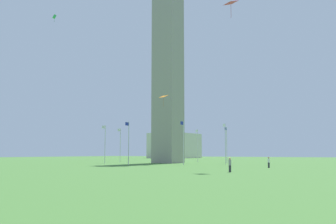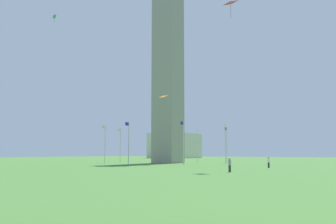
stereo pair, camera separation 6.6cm
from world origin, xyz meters
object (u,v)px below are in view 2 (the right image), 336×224
object	(u,v)px
flagpole_se	(227,143)
kite_green_box	(54,17)
flagpole_n	(128,141)
kite_red_diamond	(231,3)
flagpole_w	(120,144)
distant_building	(175,146)
flagpole_s	(198,144)
obelisk_monument	(168,55)
person_gray_shirt	(230,165)
kite_orange_diamond	(163,97)
flagpole_e	(225,142)
person_white_shirt	(269,162)
flagpole_ne	(183,141)
flagpole_sw	(157,144)
flagpole_nw	(105,142)

from	to	relation	value
flagpole_se	kite_green_box	size ratio (longest dim) A/B	5.14
flagpole_n	kite_red_diamond	world-z (taller)	kite_red_diamond
flagpole_w	distant_building	world-z (taller)	distant_building
flagpole_s	distant_building	world-z (taller)	distant_building
obelisk_monument	flagpole_s	xyz separation A→B (m)	(-13.92, 0.00, -20.17)
flagpole_se	kite_green_box	distance (m)	46.75
person_gray_shirt	kite_orange_diamond	distance (m)	32.92
person_gray_shirt	flagpole_se	bearing A→B (deg)	-4.82
flagpole_e	flagpole_w	distance (m)	27.95
flagpole_w	person_white_shirt	xyz separation A→B (m)	(13.22, 41.07, -3.71)
flagpole_ne	kite_orange_diamond	distance (m)	10.54
flagpole_e	flagpole_sw	world-z (taller)	same
kite_orange_diamond	kite_red_diamond	world-z (taller)	kite_red_diamond
flagpole_w	distant_building	xyz separation A→B (m)	(-68.19, -26.67, 0.80)
flagpole_se	kite_green_box	bearing A→B (deg)	-37.70
flagpole_s	kite_green_box	distance (m)	45.61
person_white_shirt	kite_orange_diamond	xyz separation A→B (m)	(-4.66, -22.60, 12.67)
flagpole_ne	person_gray_shirt	xyz separation A→B (m)	(18.71, 17.47, -3.67)
flagpole_ne	flagpole_sw	size ratio (longest dim) A/B	1.00
flagpole_s	kite_red_diamond	distance (m)	48.33
distant_building	flagpole_w	bearing A→B (deg)	21.36
kite_green_box	distant_building	size ratio (longest dim) A/B	0.08
flagpole_w	flagpole_nw	distance (m)	10.70
flagpole_nw	kite_green_box	world-z (taller)	kite_green_box
flagpole_ne	flagpole_w	xyz separation A→B (m)	(-9.88, -23.86, 0.00)
flagpole_ne	flagpole_s	distance (m)	25.83
flagpole_sw	person_gray_shirt	bearing A→B (deg)	44.06
flagpole_n	kite_green_box	bearing A→B (deg)	-63.15
person_white_shirt	kite_green_box	xyz separation A→B (m)	(7.88, -41.16, 29.25)
flagpole_n	flagpole_s	world-z (taller)	same
obelisk_monument	kite_red_diamond	size ratio (longest dim) A/B	20.12
flagpole_n	kite_orange_diamond	xyz separation A→B (m)	(-5.42, 4.49, 8.96)
obelisk_monument	flagpole_s	bearing A→B (deg)	180.00
flagpole_ne	distant_building	distance (m)	93.01
kite_green_box	flagpole_w	bearing A→B (deg)	179.76
person_gray_shirt	kite_green_box	size ratio (longest dim) A/B	1.07
flagpole_ne	flagpole_s	bearing A→B (deg)	-157.50
flagpole_e	flagpole_s	xyz separation A→B (m)	(-13.98, -13.98, 0.00)
flagpole_sw	flagpole_w	xyz separation A→B (m)	(9.88, -4.09, 0.00)
flagpole_se	kite_orange_diamond	size ratio (longest dim) A/B	3.50
person_white_shirt	flagpole_e	bearing A→B (deg)	3.98
flagpole_ne	person_white_shirt	size ratio (longest dim) A/B	5.01
flagpole_e	kite_orange_diamond	bearing A→B (deg)	-47.97
person_gray_shirt	kite_green_box	world-z (taller)	kite_green_box
kite_red_diamond	distant_building	xyz separation A→B (m)	(-90.80, -65.99, -18.04)
flagpole_ne	distant_building	bearing A→B (deg)	-147.09
flagpole_e	distant_building	distance (m)	87.38
flagpole_e	flagpole_ne	bearing A→B (deg)	-22.50
kite_green_box	flagpole_e	bearing A→B (deg)	126.96
flagpole_ne	flagpole_nw	world-z (taller)	same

